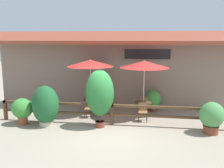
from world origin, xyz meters
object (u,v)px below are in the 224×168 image
(potted_plant_small_flowering, at_px, (153,100))
(chair_middle_streetside, at_px, (143,111))
(patio_umbrella_middle, at_px, (144,64))
(patio_umbrella_near, at_px, (90,63))
(chair_near_wallside, at_px, (92,101))
(dining_table_middle, at_px, (143,105))
(potted_plant_broad_leaf, at_px, (212,117))
(potted_plant_tall_tropical, at_px, (46,106))
(potted_plant_corner_fern, at_px, (100,93))
(chair_middle_wallside, at_px, (143,103))
(dining_table_near, at_px, (91,102))
(chair_near_streetside, at_px, (89,107))
(potted_plant_entrance_palm, at_px, (22,109))

(potted_plant_small_flowering, bearing_deg, chair_middle_streetside, -106.25)
(patio_umbrella_middle, height_order, potted_plant_small_flowering, patio_umbrella_middle)
(patio_umbrella_near, xyz_separation_m, chair_middle_streetside, (2.69, -0.89, -2.12))
(chair_near_wallside, xyz_separation_m, potted_plant_small_flowering, (3.30, 0.21, 0.13))
(dining_table_middle, distance_m, potted_plant_broad_leaf, 3.37)
(potted_plant_tall_tropical, distance_m, potted_plant_small_flowering, 5.65)
(chair_near_wallside, relative_size, potted_plant_corner_fern, 0.34)
(chair_middle_wallside, height_order, potted_plant_broad_leaf, potted_plant_broad_leaf)
(potted_plant_broad_leaf, bearing_deg, dining_table_near, 158.94)
(dining_table_near, relative_size, potted_plant_corner_fern, 0.32)
(chair_near_streetside, bearing_deg, patio_umbrella_near, 94.79)
(potted_plant_tall_tropical, bearing_deg, chair_near_streetside, 42.28)
(patio_umbrella_near, distance_m, chair_near_streetside, 2.22)
(chair_middle_streetside, xyz_separation_m, potted_plant_broad_leaf, (2.78, -1.22, 0.23))
(patio_umbrella_middle, xyz_separation_m, potted_plant_tall_tropical, (-4.25, -1.95, -1.69))
(patio_umbrella_near, height_order, potted_plant_tall_tropical, patio_umbrella_near)
(dining_table_near, xyz_separation_m, patio_umbrella_middle, (2.70, -0.19, 2.02))
(potted_plant_broad_leaf, height_order, potted_plant_corner_fern, potted_plant_corner_fern)
(chair_middle_streetside, bearing_deg, patio_umbrella_near, 159.78)
(patio_umbrella_near, height_order, potted_plant_entrance_palm, patio_umbrella_near)
(dining_table_near, relative_size, chair_middle_wallside, 0.93)
(patio_umbrella_middle, xyz_separation_m, potted_plant_entrance_palm, (-5.37, -1.93, -1.91))
(chair_near_streetside, xyz_separation_m, potted_plant_entrance_palm, (-2.74, -1.45, 0.21))
(dining_table_near, relative_size, potted_plant_broad_leaf, 0.61)
(patio_umbrella_middle, bearing_deg, potted_plant_small_flowering, 64.84)
(patio_umbrella_near, distance_m, potted_plant_corner_fern, 2.43)
(potted_plant_broad_leaf, bearing_deg, patio_umbrella_middle, 145.34)
(potted_plant_corner_fern, bearing_deg, chair_middle_wallside, 53.74)
(patio_umbrella_middle, distance_m, chair_middle_wallside, 2.23)
(dining_table_near, distance_m, patio_umbrella_middle, 3.38)
(chair_middle_streetside, bearing_deg, dining_table_middle, 87.15)
(chair_middle_wallside, xyz_separation_m, potted_plant_broad_leaf, (2.78, -2.61, 0.23))
(dining_table_near, xyz_separation_m, potted_plant_small_flowering, (3.21, 0.89, 0.03))
(potted_plant_broad_leaf, distance_m, potted_plant_corner_fern, 4.69)
(potted_plant_broad_leaf, relative_size, potted_plant_entrance_palm, 1.10)
(potted_plant_entrance_palm, relative_size, potted_plant_tall_tropical, 0.66)
(dining_table_near, xyz_separation_m, dining_table_middle, (2.70, -0.19, 0.00))
(patio_umbrella_near, relative_size, dining_table_near, 3.49)
(potted_plant_tall_tropical, bearing_deg, chair_middle_wallside, 32.00)
(chair_middle_streetside, bearing_deg, chair_middle_wallside, 88.05)
(chair_middle_wallside, bearing_deg, potted_plant_tall_tropical, 33.79)
(chair_middle_streetside, xyz_separation_m, chair_middle_wallside, (-0.00, 1.39, 0.00))
(chair_near_streetside, distance_m, potted_plant_broad_leaf, 5.60)
(chair_middle_streetside, bearing_deg, chair_near_streetside, 173.36)
(chair_middle_wallside, distance_m, potted_plant_corner_fern, 3.27)
(chair_near_streetside, height_order, potted_plant_small_flowering, potted_plant_small_flowering)
(potted_plant_broad_leaf, xyz_separation_m, potted_plant_tall_tropical, (-7.02, -0.04, 0.20))
(potted_plant_corner_fern, bearing_deg, chair_middle_streetside, 31.14)
(potted_plant_entrance_palm, distance_m, potted_plant_corner_fern, 3.62)
(patio_umbrella_middle, distance_m, chair_middle_streetside, 2.23)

